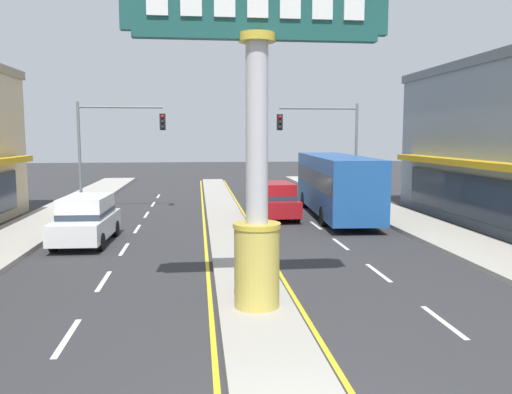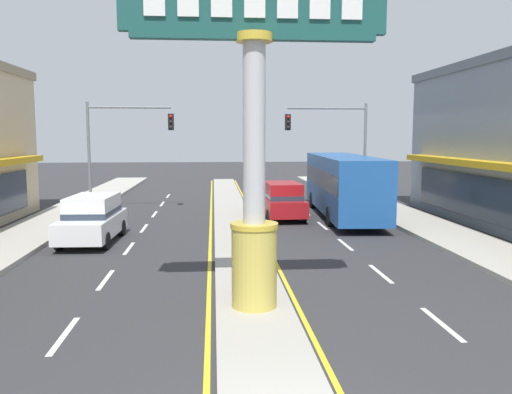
{
  "view_description": "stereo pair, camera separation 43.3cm",
  "coord_description": "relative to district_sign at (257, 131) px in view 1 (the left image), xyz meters",
  "views": [
    {
      "loc": [
        -1.41,
        -6.3,
        4.31
      ],
      "look_at": [
        0.22,
        8.11,
        2.6
      ],
      "focal_mm": 36.39,
      "sensor_mm": 36.0,
      "label": 1
    },
    {
      "loc": [
        -0.98,
        -6.34,
        4.31
      ],
      "look_at": [
        0.22,
        8.11,
        2.6
      ],
      "focal_mm": 36.39,
      "sensor_mm": 36.0,
      "label": 2
    }
  ],
  "objects": [
    {
      "name": "suv_near_left_lane",
      "position": [
        -5.89,
        8.95,
        -3.44
      ],
      "size": [
        2.1,
        4.67,
        1.9
      ],
      "color": "white",
      "rests_on": "ground"
    },
    {
      "name": "median_strip",
      "position": [
        -0.0,
        12.01,
        -4.35
      ],
      "size": [
        1.89,
        52.0,
        0.14
      ],
      "primitive_type": "cube",
      "color": "#A39E93",
      "rests_on": "ground"
    },
    {
      "name": "sidewalk_right",
      "position": [
        9.04,
        10.01,
        -4.33
      ],
      "size": [
        2.98,
        60.0,
        0.18
      ],
      "primitive_type": "cube",
      "color": "#ADA89E",
      "rests_on": "ground"
    },
    {
      "name": "suv_near_right_lane",
      "position": [
        2.6,
        14.33,
        -3.44
      ],
      "size": [
        2.09,
        4.66,
        1.9
      ],
      "color": "maroon",
      "rests_on": "ground"
    },
    {
      "name": "traffic_light_right_side",
      "position": [
        6.18,
        17.62,
        -0.18
      ],
      "size": [
        4.86,
        0.46,
        6.2
      ],
      "color": "slate",
      "rests_on": "ground"
    },
    {
      "name": "sidewalk_left",
      "position": [
        -9.04,
        10.01,
        -4.33
      ],
      "size": [
        2.98,
        60.0,
        0.18
      ],
      "primitive_type": "cube",
      "color": "#ADA89E",
      "rests_on": "ground"
    },
    {
      "name": "bus_far_right_lane",
      "position": [
        5.9,
        14.65,
        -2.56
      ],
      "size": [
        3.18,
        11.33,
        3.26
      ],
      "color": "#1E5199",
      "rests_on": "ground"
    },
    {
      "name": "lane_markings",
      "position": [
        -0.0,
        10.65,
        -4.42
      ],
      "size": [
        8.63,
        52.0,
        0.01
      ],
      "color": "silver",
      "rests_on": "ground"
    },
    {
      "name": "district_sign",
      "position": [
        0.0,
        0.0,
        0.0
      ],
      "size": [
        6.2,
        1.16,
        8.08
      ],
      "color": "gold",
      "rests_on": "median_strip"
    },
    {
      "name": "traffic_light_left_side",
      "position": [
        -6.18,
        17.54,
        -0.18
      ],
      "size": [
        4.86,
        0.46,
        6.2
      ],
      "color": "slate",
      "rests_on": "ground"
    }
  ]
}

